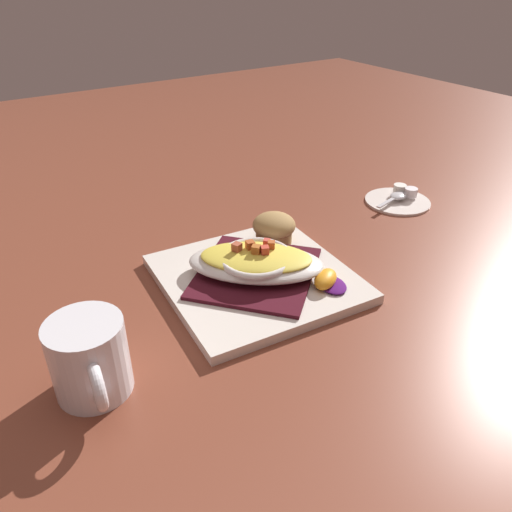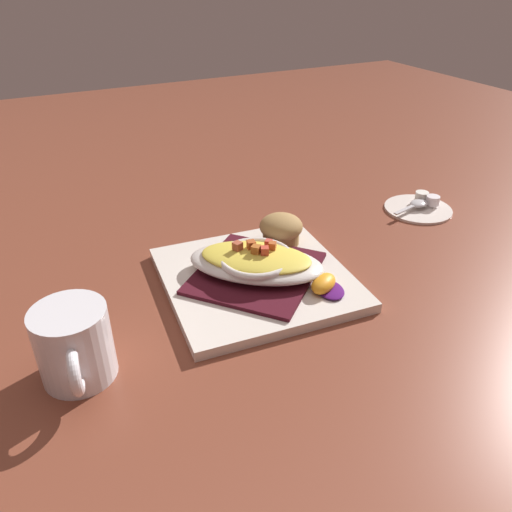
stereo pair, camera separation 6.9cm
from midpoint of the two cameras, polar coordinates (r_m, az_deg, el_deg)
ground_plane at (r=0.71m, az=-2.77°, el=-3.14°), size 2.60×2.60×0.00m
square_plate at (r=0.71m, az=-2.78°, el=-2.66°), size 0.27×0.27×0.01m
folded_napkin at (r=0.70m, az=-2.80°, el=-1.98°), size 0.23×0.23×0.01m
gratin_dish at (r=0.69m, az=-2.84°, el=-0.64°), size 0.20×0.21×0.04m
muffin at (r=0.77m, az=-0.49°, el=3.12°), size 0.07×0.07×0.05m
orange_garnish at (r=0.68m, az=5.25°, el=-2.89°), size 0.06×0.06×0.02m
coffee_mug at (r=0.57m, az=-21.73°, el=-11.30°), size 0.11×0.08×0.09m
creamer_saucer at (r=0.97m, az=13.87°, el=6.12°), size 0.12×0.12×0.01m
spoon at (r=0.97m, az=13.83°, el=6.56°), size 0.04×0.09×0.01m
creamer_cup_0 at (r=0.98m, az=15.30°, el=6.97°), size 0.02×0.02×0.02m
creamer_cup_1 at (r=0.99m, az=14.14°, el=7.39°), size 0.02×0.02×0.02m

